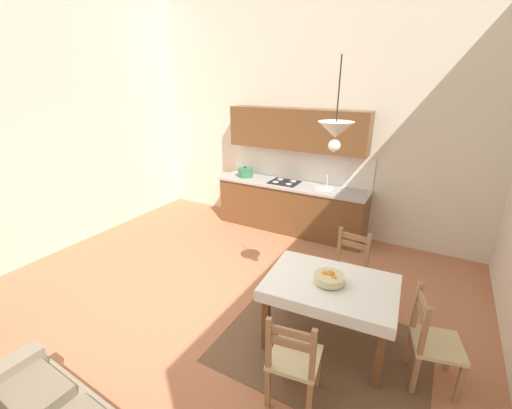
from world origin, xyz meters
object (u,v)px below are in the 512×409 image
Objects in this scene: kitchen_cabinetry at (292,185)px; dining_chair_kitchen_side at (348,270)px; dining_chair_window_side at (432,342)px; pendant_lamp at (336,131)px; dining_table at (330,294)px; dining_chair_camera_side at (294,360)px; fruit_bowl at (329,278)px.

kitchen_cabinetry is 2.30m from dining_chair_kitchen_side.
pendant_lamp is at bearing 175.70° from dining_chair_window_side.
pendant_lamp reaches higher than dining_table.
dining_chair_camera_side and dining_chair_window_side have the same top height.
dining_table is at bearing 87.00° from dining_chair_camera_side.
dining_chair_window_side is 1.06m from fruit_bowl.
dining_chair_window_side is at bearing -4.30° from pendant_lamp.
pendant_lamp is (-0.06, 0.89, 1.80)m from dining_chair_camera_side.
dining_chair_kitchen_side is at bearing -48.15° from kitchen_cabinetry.
fruit_bowl is at bearing 88.13° from dining_chair_camera_side.
fruit_bowl is 1.44m from pendant_lamp.
dining_chair_window_side is 2.10m from pendant_lamp.
dining_chair_window_side is at bearing 0.72° from fruit_bowl.
dining_chair_window_side is (1.01, 0.81, 0.00)m from dining_chair_camera_side.
dining_table is at bearing 51.27° from fruit_bowl.
kitchen_cabinetry is 3.67m from dining_chair_camera_side.
pendant_lamp is at bearing 93.83° from dining_chair_camera_side.
dining_chair_camera_side is 3.10× the size of fruit_bowl.
kitchen_cabinetry reaches higher than dining_table.
dining_chair_window_side is 1.29m from dining_chair_kitchen_side.
dining_chair_kitchen_side is (-0.99, 0.83, 0.00)m from dining_chair_window_side.
dining_chair_window_side is at bearing 38.48° from dining_chair_camera_side.
dining_chair_window_side is 1.00× the size of dining_chair_kitchen_side.
fruit_bowl is (0.01, -0.84, 0.37)m from dining_chair_kitchen_side.
dining_chair_kitchen_side is at bearing 83.89° from pendant_lamp.
dining_chair_kitchen_side is at bearing 140.13° from dining_chair_window_side.
kitchen_cabinetry is 3.42× the size of pendant_lamp.
fruit_bowl is (-0.99, -0.01, 0.37)m from dining_chair_window_side.
dining_chair_camera_side is 1.00× the size of dining_chair_kitchen_side.
pendant_lamp reaches higher than dining_chair_window_side.
pendant_lamp is at bearing -59.57° from kitchen_cabinetry.
dining_table is 0.84m from dining_chair_kitchen_side.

